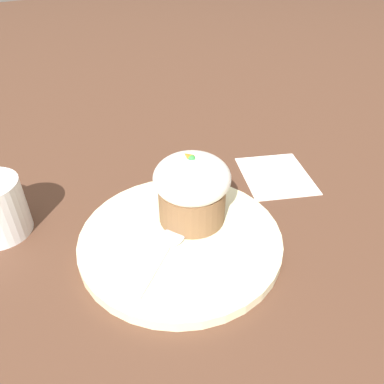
# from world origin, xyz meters

# --- Properties ---
(ground_plane) EXTENTS (4.00, 4.00, 0.00)m
(ground_plane) POSITION_xyz_m (0.00, 0.00, 0.00)
(ground_plane) COLOR #513323
(dessert_plate) EXTENTS (0.26, 0.26, 0.01)m
(dessert_plate) POSITION_xyz_m (0.00, 0.00, 0.01)
(dessert_plate) COLOR beige
(dessert_plate) RESTS_ON ground_plane
(carrot_cake) EXTENTS (0.10, 0.10, 0.10)m
(carrot_cake) POSITION_xyz_m (0.02, -0.03, 0.06)
(carrot_cake) COLOR brown
(carrot_cake) RESTS_ON dessert_plate
(spoon) EXTENTS (0.09, 0.11, 0.01)m
(spoon) POSITION_xyz_m (-0.01, 0.03, 0.02)
(spoon) COLOR silver
(spoon) RESTS_ON dessert_plate
(paper_napkin) EXTENTS (0.16, 0.15, 0.00)m
(paper_napkin) POSITION_xyz_m (0.05, -0.22, 0.00)
(paper_napkin) COLOR white
(paper_napkin) RESTS_ON ground_plane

